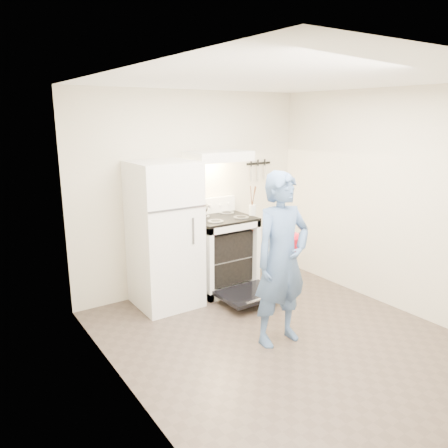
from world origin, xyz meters
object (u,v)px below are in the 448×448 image
(refrigerator, at_px, (164,235))
(dutch_oven, at_px, (288,243))
(tea_kettle, at_px, (200,207))
(person, at_px, (282,260))
(stove_body, at_px, (222,254))

(refrigerator, distance_m, dutch_oven, 1.44)
(tea_kettle, relative_size, dutch_oven, 0.79)
(tea_kettle, bearing_deg, refrigerator, -167.85)
(tea_kettle, distance_m, person, 1.57)
(refrigerator, bearing_deg, person, -69.50)
(stove_body, bearing_deg, dutch_oven, -85.13)
(refrigerator, height_order, person, person)
(stove_body, relative_size, person, 0.54)
(refrigerator, xyz_separation_m, tea_kettle, (0.55, 0.12, 0.25))
(person, bearing_deg, dutch_oven, 42.17)
(refrigerator, xyz_separation_m, dutch_oven, (0.91, -1.11, 0.03))
(person, xyz_separation_m, dutch_oven, (0.37, 0.32, 0.03))
(tea_kettle, height_order, dutch_oven, tea_kettle)
(tea_kettle, xyz_separation_m, person, (-0.02, -1.55, -0.25))
(stove_body, bearing_deg, refrigerator, -178.23)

